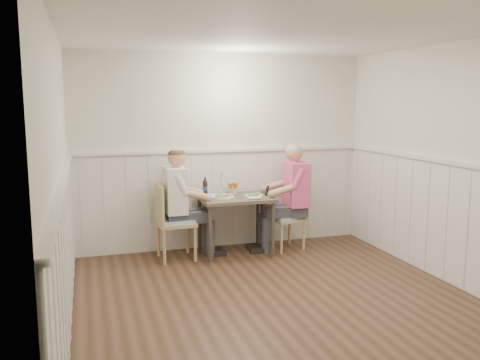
{
  "coord_description": "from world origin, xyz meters",
  "views": [
    {
      "loc": [
        -1.79,
        -4.36,
        1.96
      ],
      "look_at": [
        0.06,
        1.64,
        1.0
      ],
      "focal_mm": 38.0,
      "sensor_mm": 36.0,
      "label": 1
    }
  ],
  "objects_px": {
    "diner_cream": "(179,211)",
    "dining_table": "(235,204)",
    "man_in_pink": "(292,205)",
    "chair_right": "(289,215)",
    "grass_vase": "(221,183)",
    "chair_left": "(171,219)",
    "beer_bottle": "(205,187)"
  },
  "relations": [
    {
      "from": "man_in_pink",
      "to": "diner_cream",
      "type": "distance_m",
      "value": 1.53
    },
    {
      "from": "chair_right",
      "to": "diner_cream",
      "type": "xyz_separation_m",
      "value": [
        -1.49,
        0.04,
        0.13
      ]
    },
    {
      "from": "dining_table",
      "to": "beer_bottle",
      "type": "xyz_separation_m",
      "value": [
        -0.35,
        0.24,
        0.21
      ]
    },
    {
      "from": "chair_right",
      "to": "man_in_pink",
      "type": "xyz_separation_m",
      "value": [
        0.03,
        -0.02,
        0.14
      ]
    },
    {
      "from": "chair_right",
      "to": "beer_bottle",
      "type": "xyz_separation_m",
      "value": [
        -1.1,
        0.26,
        0.39
      ]
    },
    {
      "from": "chair_left",
      "to": "man_in_pink",
      "type": "relative_size",
      "value": 0.66
    },
    {
      "from": "diner_cream",
      "to": "beer_bottle",
      "type": "bearing_deg",
      "value": 29.09
    },
    {
      "from": "chair_right",
      "to": "grass_vase",
      "type": "distance_m",
      "value": 1.02
    },
    {
      "from": "chair_left",
      "to": "grass_vase",
      "type": "relative_size",
      "value": 2.9
    },
    {
      "from": "dining_table",
      "to": "grass_vase",
      "type": "xyz_separation_m",
      "value": [
        -0.13,
        0.24,
        0.25
      ]
    },
    {
      "from": "beer_bottle",
      "to": "grass_vase",
      "type": "distance_m",
      "value": 0.22
    },
    {
      "from": "chair_right",
      "to": "grass_vase",
      "type": "bearing_deg",
      "value": 163.87
    },
    {
      "from": "diner_cream",
      "to": "beer_bottle",
      "type": "relative_size",
      "value": 6.03
    },
    {
      "from": "beer_bottle",
      "to": "dining_table",
      "type": "bearing_deg",
      "value": -34.81
    },
    {
      "from": "dining_table",
      "to": "chair_left",
      "type": "height_order",
      "value": "chair_left"
    },
    {
      "from": "chair_right",
      "to": "dining_table",
      "type": "bearing_deg",
      "value": 178.44
    },
    {
      "from": "chair_right",
      "to": "beer_bottle",
      "type": "bearing_deg",
      "value": 166.6
    },
    {
      "from": "man_in_pink",
      "to": "dining_table",
      "type": "bearing_deg",
      "value": 176.77
    },
    {
      "from": "dining_table",
      "to": "grass_vase",
      "type": "height_order",
      "value": "grass_vase"
    },
    {
      "from": "diner_cream",
      "to": "dining_table",
      "type": "bearing_deg",
      "value": -1.55
    },
    {
      "from": "chair_left",
      "to": "beer_bottle",
      "type": "distance_m",
      "value": 0.66
    },
    {
      "from": "chair_left",
      "to": "diner_cream",
      "type": "bearing_deg",
      "value": 27.48
    },
    {
      "from": "dining_table",
      "to": "grass_vase",
      "type": "relative_size",
      "value": 2.81
    },
    {
      "from": "chair_left",
      "to": "grass_vase",
      "type": "height_order",
      "value": "grass_vase"
    },
    {
      "from": "chair_left",
      "to": "man_in_pink",
      "type": "xyz_separation_m",
      "value": [
        1.63,
        -0.01,
        0.09
      ]
    },
    {
      "from": "dining_table",
      "to": "diner_cream",
      "type": "xyz_separation_m",
      "value": [
        -0.74,
        0.02,
        -0.05
      ]
    },
    {
      "from": "man_in_pink",
      "to": "diner_cream",
      "type": "xyz_separation_m",
      "value": [
        -1.53,
        0.06,
        -0.01
      ]
    },
    {
      "from": "man_in_pink",
      "to": "beer_bottle",
      "type": "height_order",
      "value": "man_in_pink"
    },
    {
      "from": "dining_table",
      "to": "beer_bottle",
      "type": "relative_size",
      "value": 3.9
    },
    {
      "from": "beer_bottle",
      "to": "diner_cream",
      "type": "bearing_deg",
      "value": -150.91
    },
    {
      "from": "diner_cream",
      "to": "man_in_pink",
      "type": "bearing_deg",
      "value": -2.41
    },
    {
      "from": "dining_table",
      "to": "man_in_pink",
      "type": "bearing_deg",
      "value": -3.23
    }
  ]
}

